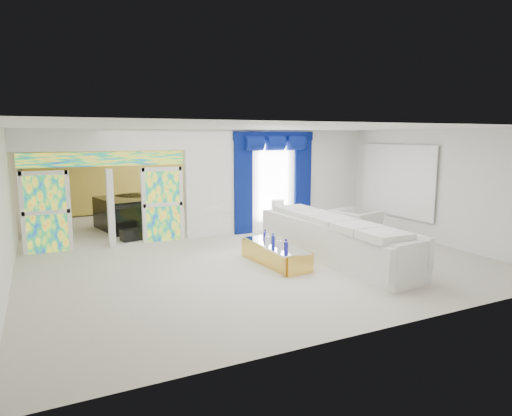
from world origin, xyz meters
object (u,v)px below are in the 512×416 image
armchair (356,223)px  grand_piano (127,213)px  white_sofa (333,241)px  console_table (286,226)px  coffee_table (275,254)px

armchair → grand_piano: grand_piano is taller
white_sofa → console_table: bearing=76.2°
console_table → grand_piano: bearing=147.0°
grand_piano → console_table: bearing=-45.5°
coffee_table → armchair: (3.33, 1.41, 0.17)m
grand_piano → coffee_table: bearing=-79.6°
white_sofa → grand_piano: grand_piano is taller
console_table → armchair: bearing=-40.9°
grand_piano → armchair: bearing=-47.8°
console_table → grand_piano: grand_piano is taller
white_sofa → console_table: size_ratio=3.70×
console_table → armchair: size_ratio=1.06×
white_sofa → coffee_table: white_sofa is taller
coffee_table → armchair: size_ratio=1.65×
coffee_table → white_sofa: bearing=-12.5°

